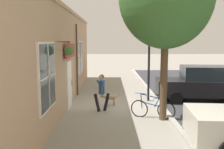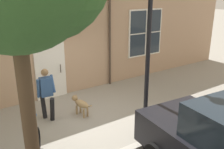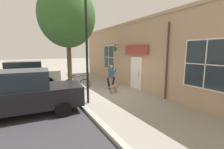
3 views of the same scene
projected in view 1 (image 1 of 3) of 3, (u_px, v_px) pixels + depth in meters
ground_plane at (117, 105)px, 11.63m from camera, size 90.00×90.00×0.00m
storefront_facade at (65, 57)px, 11.31m from camera, size 0.95×18.00×4.47m
pedestrian_walking at (102, 89)px, 10.54m from camera, size 0.70×0.58×1.60m
dog_on_leash at (109, 97)px, 11.55m from camera, size 0.98×0.35×0.59m
street_tree_by_curb at (167, 0)px, 9.01m from camera, size 3.43×3.08×6.45m
leaning_bicycle at (153, 108)px, 9.68m from camera, size 1.65×0.64×1.00m
parked_car_mid_block at (202, 83)px, 12.42m from camera, size 4.43×2.21×1.75m
street_lamp at (149, 32)px, 12.05m from camera, size 0.32×0.32×5.25m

